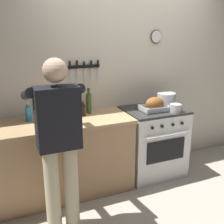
% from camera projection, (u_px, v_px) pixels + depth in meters
% --- Properties ---
extents(ground_plane, '(8.00, 8.00, 0.00)m').
position_uv_depth(ground_plane, '(182.00, 220.00, 2.83)').
color(ground_plane, '#A89E8E').
extents(wall_back, '(6.00, 0.13, 2.60)m').
position_uv_depth(wall_back, '(127.00, 75.00, 3.64)').
color(wall_back, beige).
rests_on(wall_back, ground).
extents(counter_block, '(2.03, 0.65, 0.90)m').
position_uv_depth(counter_block, '(44.00, 160.00, 3.11)').
color(counter_block, tan).
rests_on(counter_block, ground).
extents(stove, '(0.76, 0.67, 0.90)m').
position_uv_depth(stove, '(153.00, 141.00, 3.65)').
color(stove, white).
rests_on(stove, ground).
extents(person_cook, '(0.51, 0.63, 1.66)m').
position_uv_depth(person_cook, '(58.00, 137.00, 2.47)').
color(person_cook, '#C6B793').
rests_on(person_cook, ground).
extents(roasting_pan, '(0.35, 0.26, 0.17)m').
position_uv_depth(roasting_pan, '(155.00, 105.00, 3.43)').
color(roasting_pan, '#B7B7BC').
rests_on(roasting_pan, stove).
extents(stock_pot, '(0.24, 0.24, 0.19)m').
position_uv_depth(stock_pot, '(166.00, 100.00, 3.56)').
color(stock_pot, '#B7B7BC').
rests_on(stock_pot, stove).
extents(saucepan, '(0.14, 0.14, 0.10)m').
position_uv_depth(saucepan, '(175.00, 108.00, 3.38)').
color(saucepan, '#B7B7BC').
rests_on(saucepan, stove).
extents(cutting_board, '(0.36, 0.24, 0.02)m').
position_uv_depth(cutting_board, '(52.00, 122.00, 3.00)').
color(cutting_board, tan).
rests_on(cutting_board, counter_block).
extents(bottle_hot_sauce, '(0.06, 0.06, 0.17)m').
position_uv_depth(bottle_hot_sauce, '(73.00, 108.00, 3.30)').
color(bottle_hot_sauce, red).
rests_on(bottle_hot_sauce, counter_block).
extents(bottle_olive_oil, '(0.06, 0.06, 0.30)m').
position_uv_depth(bottle_olive_oil, '(89.00, 103.00, 3.32)').
color(bottle_olive_oil, '#385623').
rests_on(bottle_olive_oil, counter_block).
extents(bottle_soy_sauce, '(0.06, 0.06, 0.18)m').
position_uv_depth(bottle_soy_sauce, '(83.00, 110.00, 3.22)').
color(bottle_soy_sauce, black).
rests_on(bottle_soy_sauce, counter_block).
extents(bottle_dish_soap, '(0.07, 0.07, 0.21)m').
position_uv_depth(bottle_dish_soap, '(28.00, 113.00, 3.04)').
color(bottle_dish_soap, '#338CCC').
rests_on(bottle_dish_soap, counter_block).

